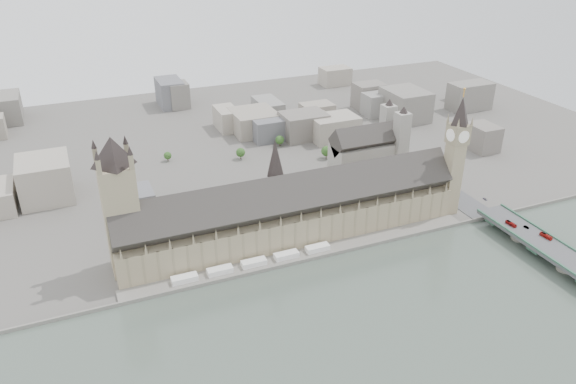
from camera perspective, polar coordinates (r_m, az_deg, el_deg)
name	(u,v)px	position (r m, az deg, el deg)	size (l,w,h in m)	color
ground	(301,251)	(421.89, 1.36, -5.98)	(900.00, 900.00, 0.00)	#595651
embankment_wall	(310,259)	(409.68, 2.22, -6.85)	(600.00, 1.50, 3.00)	slate
river_terrace	(305,255)	(415.62, 1.78, -6.38)	(270.00, 15.00, 2.00)	slate
terrace_tents	(254,263)	(402.03, -3.49, -7.18)	(118.00, 7.00, 4.00)	white
palace_of_westminster	(291,212)	(425.75, 0.32, -2.09)	(265.00, 40.73, 55.44)	gray
elizabeth_tower	(456,148)	(468.38, 16.70, 4.31)	(17.00, 17.00, 107.50)	gray
victoria_tower	(119,200)	(390.63, -16.76, -0.75)	(30.00, 30.00, 100.00)	gray
central_tower	(275,169)	(411.77, -1.30, 2.34)	(13.00, 13.00, 48.00)	gray
westminster_bridge	(558,259)	(447.51, 25.73, -6.11)	(25.00, 325.00, 10.25)	#474749
westminster_abbey	(369,152)	(531.31, 8.21, 4.02)	(68.00, 36.00, 64.00)	gray
city_skyline_inland	(211,123)	(622.99, -7.86, 6.91)	(720.00, 360.00, 38.00)	gray
park_trees	(261,209)	(462.82, -2.78, -1.74)	(110.00, 30.00, 15.00)	#24491A
red_bus_north	(511,224)	(465.86, 21.71, -3.01)	(2.30, 9.82, 2.73)	#9F1412
red_bus_south	(546,236)	(459.13, 24.73, -4.08)	(2.37, 10.12, 2.82)	#AF1B15
car_silver	(526,227)	(467.06, 23.05, -3.29)	(1.52, 4.35, 1.43)	gray
car_approach	(485,199)	(498.81, 19.38, -0.69)	(1.76, 4.33, 1.26)	gray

